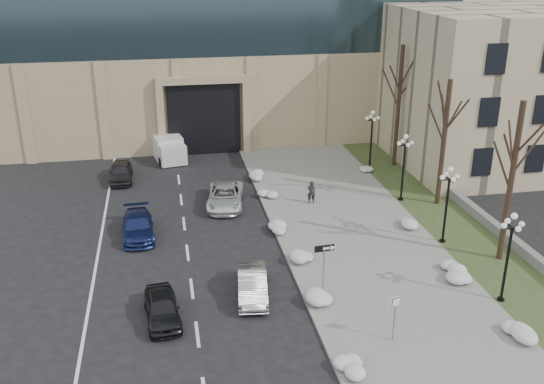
{
  "coord_description": "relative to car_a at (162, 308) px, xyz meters",
  "views": [
    {
      "loc": [
        -7.37,
        -17.04,
        16.04
      ],
      "look_at": [
        -1.66,
        13.68,
        3.5
      ],
      "focal_mm": 40.0,
      "sensor_mm": 36.0,
      "label": 1
    }
  ],
  "objects": [
    {
      "name": "sidewalk",
      "position": [
        11.5,
        6.55,
        -0.59
      ],
      "size": [
        9.0,
        40.0,
        0.12
      ],
      "primitive_type": "cube",
      "color": "gray",
      "rests_on": "ground"
    },
    {
      "name": "curb",
      "position": [
        7.0,
        6.55,
        -0.58
      ],
      "size": [
        0.3,
        40.0,
        0.14
      ],
      "primitive_type": "cube",
      "color": "gray",
      "rests_on": "ground"
    },
    {
      "name": "grass_strip",
      "position": [
        18.0,
        6.55,
        -0.6
      ],
      "size": [
        4.0,
        40.0,
        0.1
      ],
      "primitive_type": "cube",
      "color": "#324221",
      "rests_on": "ground"
    },
    {
      "name": "stone_wall",
      "position": [
        20.0,
        8.55,
        -0.3
      ],
      "size": [
        0.5,
        30.0,
        0.7
      ],
      "primitive_type": "cube",
      "color": "gray",
      "rests_on": "ground"
    },
    {
      "name": "classical_building",
      "position": [
        30.0,
        20.53,
        5.35
      ],
      "size": [
        22.0,
        18.12,
        12.0
      ],
      "color": "tan",
      "rests_on": "ground"
    },
    {
      "name": "car_a",
      "position": [
        0.0,
        0.0,
        0.0
      ],
      "size": [
        1.88,
        3.93,
        1.3
      ],
      "primitive_type": "imported",
      "rotation": [
        0.0,
        0.0,
        0.09
      ],
      "color": "black",
      "rests_on": "ground"
    },
    {
      "name": "car_b",
      "position": [
        4.43,
        1.28,
        0.02
      ],
      "size": [
        1.87,
        4.18,
        1.33
      ],
      "primitive_type": "imported",
      "rotation": [
        0.0,
        0.0,
        -0.12
      ],
      "color": "#9C9EA3",
      "rests_on": "ground"
    },
    {
      "name": "car_c",
      "position": [
        -1.27,
        9.28,
        0.0
      ],
      "size": [
        2.05,
        4.57,
        1.3
      ],
      "primitive_type": "imported",
      "rotation": [
        0.0,
        0.0,
        0.05
      ],
      "color": "navy",
      "rests_on": "ground"
    },
    {
      "name": "car_d",
      "position": [
        4.39,
        12.97,
        0.04
      ],
      "size": [
        3.06,
        5.26,
        1.38
      ],
      "primitive_type": "imported",
      "rotation": [
        0.0,
        0.0,
        -0.16
      ],
      "color": "silver",
      "rests_on": "ground"
    },
    {
      "name": "car_e",
      "position": [
        -2.7,
        19.13,
        0.04
      ],
      "size": [
        1.65,
        4.05,
        1.38
      ],
      "primitive_type": "imported",
      "rotation": [
        0.0,
        0.0,
        0.01
      ],
      "color": "#29292D",
      "rests_on": "ground"
    },
    {
      "name": "pedestrian",
      "position": [
        10.11,
        12.09,
        0.26
      ],
      "size": [
        0.63,
        0.47,
        1.58
      ],
      "primitive_type": "imported",
      "rotation": [
        0.0,
        0.0,
        2.98
      ],
      "color": "black",
      "rests_on": "sidewalk"
    },
    {
      "name": "box_truck",
      "position": [
        0.79,
        24.3,
        0.29
      ],
      "size": [
        3.15,
        6.35,
        1.93
      ],
      "rotation": [
        0.0,
        0.0,
        0.18
      ],
      "color": "silver",
      "rests_on": "ground"
    },
    {
      "name": "one_way_sign",
      "position": [
        8.05,
        0.7,
        1.67
      ],
      "size": [
        1.05,
        0.29,
        2.81
      ],
      "rotation": [
        0.0,
        0.0,
        0.08
      ],
      "color": "slate",
      "rests_on": "ground"
    },
    {
      "name": "keep_sign",
      "position": [
        9.89,
        -3.62,
        1.06
      ],
      "size": [
        0.49,
        0.16,
        2.32
      ],
      "rotation": [
        0.0,
        0.0,
        0.23
      ],
      "color": "slate",
      "rests_on": "ground"
    },
    {
      "name": "snow_clump_b",
      "position": [
        7.62,
        -5.23,
        -0.35
      ],
      "size": [
        1.1,
        1.6,
        0.36
      ],
      "primitive_type": "ellipsoid",
      "color": "silver",
      "rests_on": "sidewalk"
    },
    {
      "name": "snow_clump_c",
      "position": [
        7.51,
        -0.41,
        -0.35
      ],
      "size": [
        1.1,
        1.6,
        0.36
      ],
      "primitive_type": "ellipsoid",
      "color": "silver",
      "rests_on": "sidewalk"
    },
    {
      "name": "snow_clump_d",
      "position": [
        7.6,
        3.93,
        -0.35
      ],
      "size": [
        1.1,
        1.6,
        0.36
      ],
      "primitive_type": "ellipsoid",
      "color": "silver",
      "rests_on": "sidewalk"
    },
    {
      "name": "snow_clump_e",
      "position": [
        7.25,
        8.21,
        -0.35
      ],
      "size": [
        1.1,
        1.6,
        0.36
      ],
      "primitive_type": "ellipsoid",
      "color": "silver",
      "rests_on": "sidewalk"
    },
    {
      "name": "snow_clump_f",
      "position": [
        7.34,
        13.6,
        -0.35
      ],
      "size": [
        1.1,
        1.6,
        0.36
      ],
      "primitive_type": "ellipsoid",
      "color": "silver",
      "rests_on": "sidewalk"
    },
    {
      "name": "snow_clump_g",
      "position": [
        7.33,
        17.57,
        -0.35
      ],
      "size": [
        1.1,
        1.6,
        0.36
      ],
      "primitive_type": "ellipsoid",
      "color": "silver",
      "rests_on": "sidewalk"
    },
    {
      "name": "snow_clump_h",
      "position": [
        15.36,
        -4.12,
        -0.35
      ],
      "size": [
        1.1,
        1.6,
        0.36
      ],
      "primitive_type": "ellipsoid",
      "color": "silver",
      "rests_on": "sidewalk"
    },
    {
      "name": "snow_clump_i",
      "position": [
        15.48,
        1.6,
        -0.35
      ],
      "size": [
        1.1,
        1.6,
        0.36
      ],
      "primitive_type": "ellipsoid",
      "color": "silver",
      "rests_on": "sidewalk"
    },
    {
      "name": "snow_clump_j",
      "position": [
        15.41,
        7.57,
        -0.35
      ],
      "size": [
        1.1,
        1.6,
        0.36
      ],
      "primitive_type": "ellipsoid",
      "color": "silver",
      "rests_on": "sidewalk"
    },
    {
      "name": "snow_clump_k",
      "position": [
        15.3,
        0.7,
        -0.35
      ],
      "size": [
        1.1,
        1.6,
        0.36
      ],
      "primitive_type": "ellipsoid",
      "color": "silver",
      "rests_on": "sidewalk"
    },
    {
      "name": "snow_clump_l",
      "position": [
        15.76,
        17.28,
        -0.35
      ],
      "size": [
        1.1,
        1.6,
        0.36
      ],
      "primitive_type": "ellipsoid",
      "color": "silver",
      "rests_on": "sidewalk"
    },
    {
      "name": "lamppost_a",
      "position": [
        16.3,
        -1.45,
        2.43
      ],
      "size": [
        1.18,
        1.18,
        4.76
      ],
      "color": "black",
      "rests_on": "ground"
    },
    {
      "name": "lamppost_b",
      "position": [
        16.3,
        5.05,
        2.43
      ],
      "size": [
        1.18,
        1.18,
        4.76
      ],
      "color": "black",
      "rests_on": "ground"
    },
    {
      "name": "lamppost_c",
      "position": [
        16.3,
        11.55,
        2.43
      ],
      "size": [
        1.18,
        1.18,
        4.76
      ],
      "color": "black",
      "rests_on": "ground"
    },
    {
      "name": "lamppost_d",
      "position": [
        16.3,
        18.05,
        2.43
      ],
      "size": [
        1.18,
        1.18,
        4.76
      ],
      "color": "black",
      "rests_on": "ground"
    },
    {
      "name": "tree_near",
      "position": [
        18.5,
        2.55,
        5.18
      ],
      "size": [
        3.2,
        3.2,
        9.0
      ],
      "color": "black",
      "rests_on": "ground"
    },
    {
      "name": "tree_mid",
      "position": [
        18.5,
        10.55,
        4.86
      ],
      "size": [
        3.2,
        3.2,
        8.5
      ],
      "color": "black",
      "rests_on": "ground"
    },
    {
      "name": "tree_far",
      "position": [
        18.5,
        18.55,
        5.5
      ],
      "size": [
        3.2,
        3.2,
        9.5
      ],
      "color": "black",
      "rests_on": "ground"
    }
  ]
}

